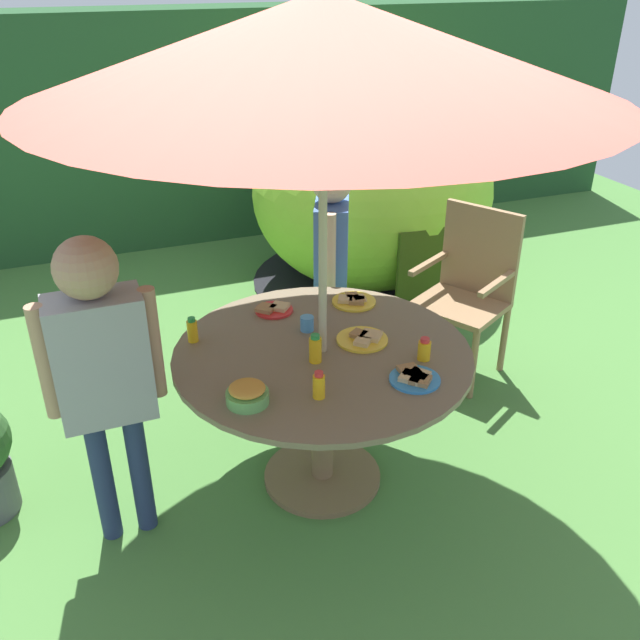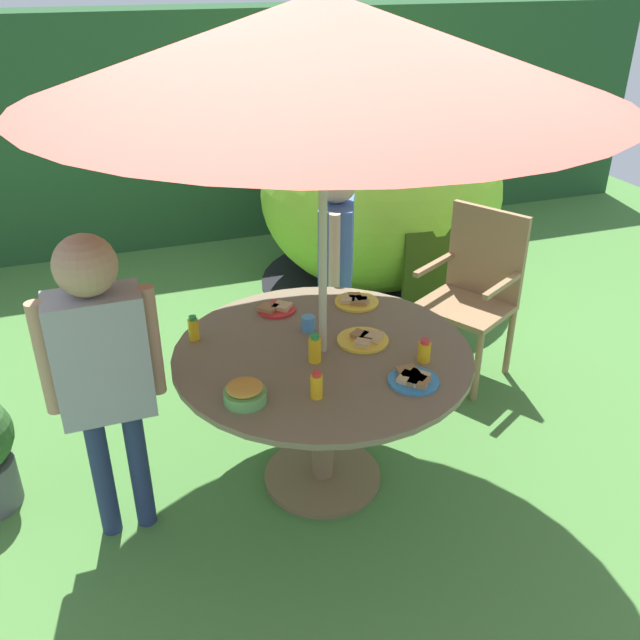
# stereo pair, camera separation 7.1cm
# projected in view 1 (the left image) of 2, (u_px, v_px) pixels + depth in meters

# --- Properties ---
(ground_plane) EXTENTS (10.00, 10.00, 0.02)m
(ground_plane) POSITION_uv_depth(u_px,v_px,m) (322.00, 479.00, 3.43)
(ground_plane) COLOR #477A38
(hedge_backdrop) EXTENTS (9.00, 0.70, 1.93)m
(hedge_backdrop) POSITION_uv_depth(u_px,v_px,m) (170.00, 128.00, 6.02)
(hedge_backdrop) COLOR #234C28
(hedge_backdrop) RESTS_ON ground_plane
(garden_table) EXTENTS (1.35, 1.35, 0.74)m
(garden_table) POSITION_uv_depth(u_px,v_px,m) (322.00, 381.00, 3.16)
(garden_table) COLOR brown
(garden_table) RESTS_ON ground_plane
(patio_umbrella) EXTENTS (2.26, 2.26, 2.20)m
(patio_umbrella) POSITION_uv_depth(u_px,v_px,m) (323.00, 46.00, 2.48)
(patio_umbrella) COLOR #B7AD8C
(patio_umbrella) RESTS_ON ground_plane
(wooden_chair) EXTENTS (0.62, 0.64, 1.02)m
(wooden_chair) POSITION_uv_depth(u_px,v_px,m) (469.00, 284.00, 4.11)
(wooden_chair) COLOR #93704C
(wooden_chair) RESTS_ON ground_plane
(dome_tent) EXTENTS (1.96, 1.96, 1.45)m
(dome_tent) POSITION_uv_depth(u_px,v_px,m) (372.00, 193.00, 5.18)
(dome_tent) COLOR #8CC633
(dome_tent) RESTS_ON ground_plane
(child_in_blue_shirt) EXTENTS (0.31, 0.41, 1.31)m
(child_in_blue_shirt) POSITION_uv_depth(u_px,v_px,m) (331.00, 244.00, 3.95)
(child_in_blue_shirt) COLOR brown
(child_in_blue_shirt) RESTS_ON ground_plane
(child_in_grey_shirt) EXTENTS (0.48, 0.24, 1.41)m
(child_in_grey_shirt) POSITION_uv_depth(u_px,v_px,m) (101.00, 359.00, 2.70)
(child_in_grey_shirt) COLOR navy
(child_in_grey_shirt) RESTS_ON ground_plane
(snack_bowl) EXTENTS (0.17, 0.17, 0.09)m
(snack_bowl) POSITION_uv_depth(u_px,v_px,m) (247.00, 394.00, 2.70)
(snack_bowl) COLOR #66B259
(snack_bowl) RESTS_ON garden_table
(plate_far_right) EXTENTS (0.19, 0.19, 0.03)m
(plate_far_right) POSITION_uv_depth(u_px,v_px,m) (274.00, 309.00, 3.41)
(plate_far_right) COLOR red
(plate_far_right) RESTS_ON garden_table
(plate_far_left) EXTENTS (0.24, 0.24, 0.03)m
(plate_far_left) POSITION_uv_depth(u_px,v_px,m) (363.00, 339.00, 3.15)
(plate_far_left) COLOR yellow
(plate_far_left) RESTS_ON garden_table
(plate_mid_left) EXTENTS (0.22, 0.22, 0.03)m
(plate_mid_left) POSITION_uv_depth(u_px,v_px,m) (354.00, 300.00, 3.50)
(plate_mid_left) COLOR yellow
(plate_mid_left) RESTS_ON garden_table
(plate_front_edge) EXTENTS (0.21, 0.21, 0.03)m
(plate_front_edge) POSITION_uv_depth(u_px,v_px,m) (415.00, 377.00, 2.86)
(plate_front_edge) COLOR #338CD8
(plate_front_edge) RESTS_ON garden_table
(juice_bottle_near_left) EXTENTS (0.06, 0.06, 0.13)m
(juice_bottle_near_left) POSITION_uv_depth(u_px,v_px,m) (315.00, 349.00, 2.97)
(juice_bottle_near_left) COLOR yellow
(juice_bottle_near_left) RESTS_ON garden_table
(juice_bottle_near_right) EXTENTS (0.05, 0.05, 0.12)m
(juice_bottle_near_right) POSITION_uv_depth(u_px,v_px,m) (319.00, 386.00, 2.73)
(juice_bottle_near_right) COLOR yellow
(juice_bottle_near_right) RESTS_ON garden_table
(juice_bottle_center_front) EXTENTS (0.05, 0.05, 0.12)m
(juice_bottle_center_front) POSITION_uv_depth(u_px,v_px,m) (192.00, 330.00, 3.13)
(juice_bottle_center_front) COLOR yellow
(juice_bottle_center_front) RESTS_ON garden_table
(juice_bottle_center_back) EXTENTS (0.06, 0.06, 0.11)m
(juice_bottle_center_back) POSITION_uv_depth(u_px,v_px,m) (424.00, 350.00, 2.99)
(juice_bottle_center_back) COLOR yellow
(juice_bottle_center_back) RESTS_ON garden_table
(cup_near) EXTENTS (0.06, 0.06, 0.07)m
(cup_near) POSITION_uv_depth(u_px,v_px,m) (307.00, 323.00, 3.23)
(cup_near) COLOR #4C99D8
(cup_near) RESTS_ON garden_table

